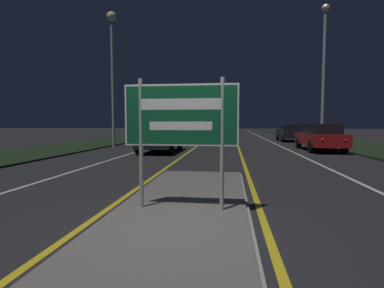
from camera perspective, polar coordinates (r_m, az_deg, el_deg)
name	(u,v)px	position (r m, az deg, el deg)	size (l,w,h in m)	color
ground_plane	(174,227)	(4.68, -3.49, -15.56)	(160.00, 160.00, 0.00)	#232326
median_island	(181,212)	(5.30, -2.10, -12.73)	(2.36, 7.99, 0.10)	#999993
verge_left	(108,141)	(26.48, -15.72, 0.58)	(5.00, 100.00, 0.08)	black
verge_right	(343,143)	(25.88, 26.82, 0.22)	(5.00, 100.00, 0.08)	black
centre_line_yellow_left	(207,139)	(29.46, 2.96, 1.00)	(0.12, 70.00, 0.01)	gold
centre_line_yellow_right	(236,139)	(29.38, 8.30, 0.95)	(0.12, 70.00, 0.01)	gold
lane_line_white_left	(179,139)	(29.80, -2.47, 1.03)	(0.12, 70.00, 0.01)	silver
lane_line_white_right	(265,139)	(29.57, 13.79, 0.90)	(0.12, 70.00, 0.01)	silver
edge_line_white_left	(150,138)	(30.45, -8.04, 1.06)	(0.10, 70.00, 0.01)	silver
edge_line_white_right	(298,139)	(30.06, 19.49, 0.83)	(0.10, 70.00, 0.01)	silver
highway_sign	(181,120)	(5.07, -2.16, 4.60)	(1.94, 0.07, 2.22)	#9E9E99
streetlight_left_near	(112,53)	(20.54, -14.96, 16.33)	(0.60, 0.60, 8.59)	#9E9E99
streetlight_right_near	(324,60)	(20.49, 23.84, 14.36)	(0.47, 0.47, 8.69)	#9E9E99
car_receding_0	(320,137)	(18.30, 23.19, 1.30)	(1.86, 4.82, 1.52)	maroon
car_receding_1	(290,133)	(26.80, 18.16, 2.07)	(1.84, 4.16, 1.40)	black
car_approaching_0	(161,138)	(16.20, -5.98, 1.10)	(1.87, 4.15, 1.44)	black
car_approaching_1	(189,133)	(25.49, -0.65, 2.11)	(1.97, 4.84, 1.33)	#4C514C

